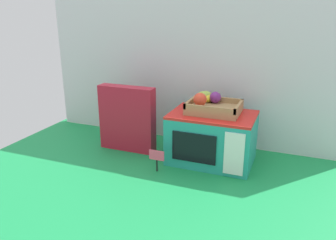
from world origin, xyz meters
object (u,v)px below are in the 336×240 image
toy_microwave (212,138)px  food_groups_crate (211,105)px  cookie_set_box (127,119)px  price_sign (157,157)px

toy_microwave → food_groups_crate: food_groups_crate is taller
cookie_set_box → price_sign: size_ratio=3.28×
cookie_set_box → price_sign: cookie_set_box is taller
food_groups_crate → toy_microwave: bearing=-62.6°
food_groups_crate → cookie_set_box: bearing=-173.0°
price_sign → toy_microwave: bearing=44.5°
toy_microwave → food_groups_crate: 0.15m
food_groups_crate → cookie_set_box: 0.43m
food_groups_crate → cookie_set_box: (-0.41, -0.05, -0.10)m
price_sign → food_groups_crate: bearing=51.2°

